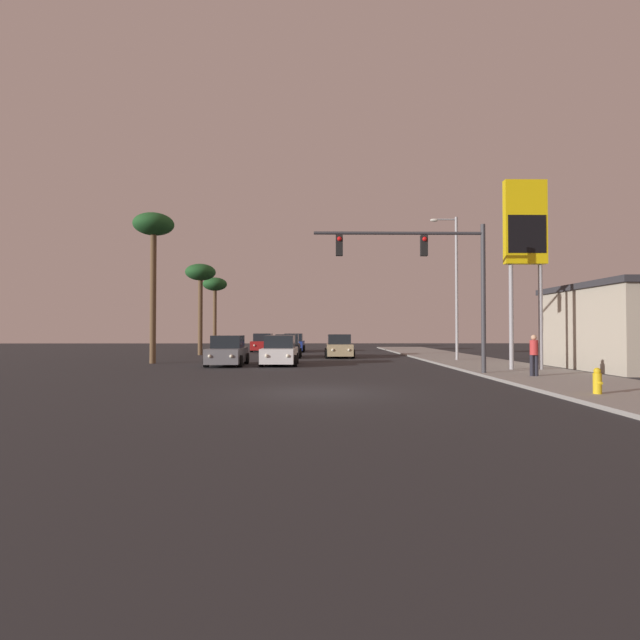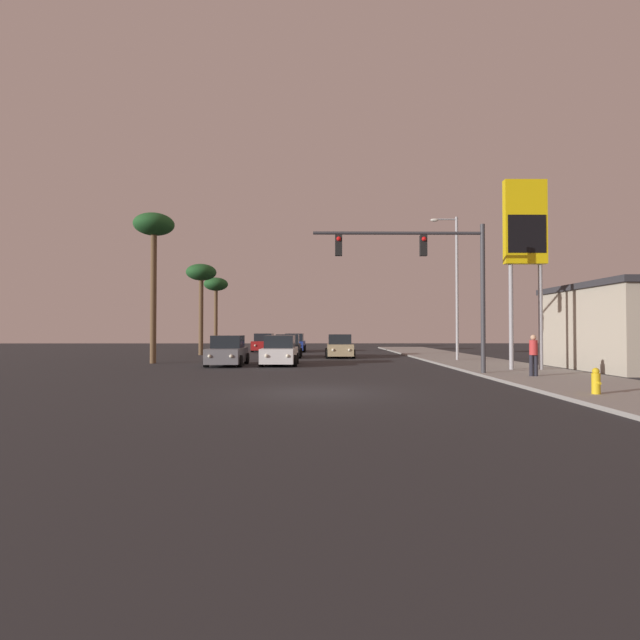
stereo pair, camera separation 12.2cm
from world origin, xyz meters
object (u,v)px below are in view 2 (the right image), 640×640
object	(u,v)px
pedestrian_on_sidewalk	(533,353)
palm_tree_far	(216,287)
car_red	(264,343)
traffic_light_mast	(434,267)
car_tan	(340,347)
street_lamp	(455,280)
palm_tree_mid	(201,276)
palm_tree_near	(154,233)
gas_station_sign	(525,232)
fire_hydrant	(596,381)
car_black	(288,347)
car_blue	(295,344)
car_white	(280,352)
car_grey	(228,352)

from	to	relation	value
pedestrian_on_sidewalk	palm_tree_far	world-z (taller)	palm_tree_far
car_red	traffic_light_mast	size ratio (longest dim) A/B	0.58
palm_tree_far	car_tan	bearing A→B (deg)	-49.40
street_lamp	palm_tree_mid	bearing A→B (deg)	154.20
street_lamp	palm_tree_near	distance (m)	18.71
car_red	gas_station_sign	xyz separation A→B (m)	(14.77, -22.96, 5.86)
gas_station_sign	palm_tree_near	world-z (taller)	gas_station_sign
fire_hydrant	car_tan	bearing A→B (deg)	106.37
car_red	car_black	bearing A→B (deg)	106.90
car_blue	street_lamp	xyz separation A→B (m)	(10.69, -14.64, 4.36)
gas_station_sign	palm_tree_mid	distance (m)	25.16
car_blue	traffic_light_mast	world-z (taller)	traffic_light_mast
palm_tree_near	palm_tree_far	bearing A→B (deg)	90.78
car_black	street_lamp	bearing A→B (deg)	154.60
car_blue	gas_station_sign	world-z (taller)	gas_station_sign
car_black	traffic_light_mast	bearing A→B (deg)	115.99
car_black	pedestrian_on_sidewalk	world-z (taller)	pedestrian_on_sidewalk
car_red	fire_hydrant	world-z (taller)	car_red
car_red	pedestrian_on_sidewalk	world-z (taller)	pedestrian_on_sidewalk
traffic_light_mast	palm_tree_mid	bearing A→B (deg)	128.20
car_black	car_blue	bearing A→B (deg)	-90.76
palm_tree_near	car_tan	bearing A→B (deg)	28.92
palm_tree_near	palm_tree_mid	bearing A→B (deg)	86.85
car_red	car_black	size ratio (longest dim) A/B	1.00
car_red	fire_hydrant	size ratio (longest dim) A/B	5.70
car_red	car_black	distance (m)	10.56
car_black	traffic_light_mast	world-z (taller)	traffic_light_mast
car_tan	car_black	distance (m)	3.77
palm_tree_mid	car_white	bearing A→B (deg)	-58.44
car_grey	fire_hydrant	bearing A→B (deg)	133.64
car_grey	street_lamp	bearing A→B (deg)	-167.08
car_grey	car_red	bearing A→B (deg)	-90.69
car_white	palm_tree_mid	size ratio (longest dim) A/B	0.60
car_white	street_lamp	world-z (taller)	street_lamp
palm_tree_far	pedestrian_on_sidewalk	bearing A→B (deg)	-57.73
pedestrian_on_sidewalk	traffic_light_mast	bearing A→B (deg)	156.79
car_tan	fire_hydrant	world-z (taller)	car_tan
pedestrian_on_sidewalk	palm_tree_far	size ratio (longest dim) A/B	0.23
street_lamp	pedestrian_on_sidewalk	size ratio (longest dim) A/B	5.39
palm_tree_far	palm_tree_mid	xyz separation A→B (m)	(0.82, -10.00, 0.02)
car_grey	car_tan	distance (m)	10.58
car_black	palm_tree_far	xyz separation A→B (m)	(-7.95, 13.59, 5.50)
fire_hydrant	palm_tree_far	xyz separation A→B (m)	(-18.11, 35.43, 5.77)
street_lamp	palm_tree_far	bearing A→B (deg)	135.12
palm_tree_far	palm_tree_near	size ratio (longest dim) A/B	0.81
car_black	fire_hydrant	bearing A→B (deg)	114.74
car_white	street_lamp	size ratio (longest dim) A/B	0.48
car_black	palm_tree_near	bearing A→B (deg)	39.67
car_white	gas_station_sign	distance (m)	14.16
car_grey	pedestrian_on_sidewalk	xyz separation A→B (m)	(13.75, -7.88, 0.27)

